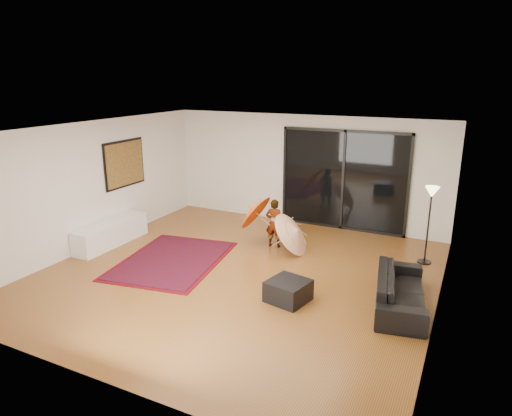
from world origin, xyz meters
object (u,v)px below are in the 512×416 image
Objects in this scene: media_console at (111,233)px; sofa at (401,290)px; ottoman at (288,291)px; child at (274,223)px.

sofa reaches higher than media_console.
sofa reaches higher than ottoman.
ottoman is (-1.70, -0.63, -0.10)m from sofa.
child reaches higher than media_console.
media_console is 1.76× the size of child.
sofa is at bearing -0.70° from media_console.
sofa is at bearing 20.20° from ottoman.
child is at bearing 24.23° from media_console.
sofa is 1.81m from ottoman.
media_console is at bearing 79.33° from sofa.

